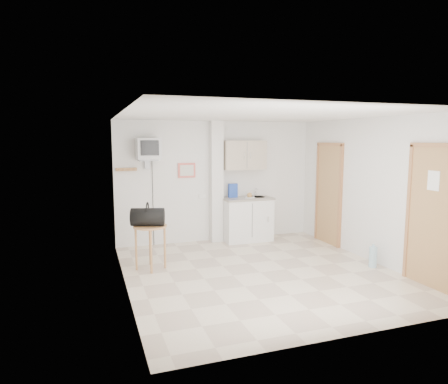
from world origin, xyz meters
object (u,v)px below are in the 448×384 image
object	(u,v)px
crt_television	(148,149)
water_bottle	(373,257)
round_table	(150,233)
duffel_bag	(148,217)

from	to	relation	value
crt_television	water_bottle	distance (m)	4.47
crt_television	round_table	world-z (taller)	crt_television
round_table	duffel_bag	xyz separation A→B (m)	(-0.04, -0.02, 0.27)
duffel_bag	round_table	bearing A→B (deg)	49.45
round_table	duffel_bag	distance (m)	0.27
crt_television	duffel_bag	distance (m)	1.68
crt_television	water_bottle	bearing A→B (deg)	-35.53
crt_television	water_bottle	size ratio (longest dim) A/B	5.51
water_bottle	crt_television	bearing A→B (deg)	144.47
crt_television	round_table	xyz separation A→B (m)	(-0.19, -1.27, -1.32)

